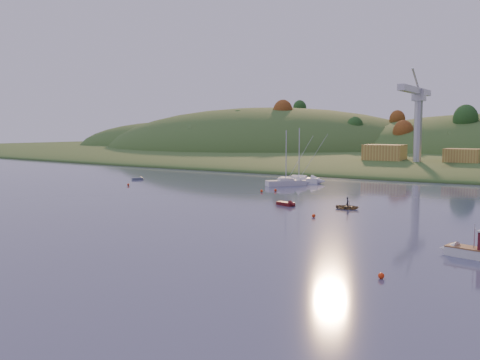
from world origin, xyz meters
The scene contains 22 objects.
ground centered at (0.00, 0.00, 0.00)m, with size 500.00×500.00×0.00m, color #3E4465.
far_shore centered at (0.00, 230.00, 0.00)m, with size 620.00×220.00×1.50m, color #395522.
shore_slope centered at (0.00, 165.00, 0.00)m, with size 640.00×150.00×7.00m, color #395522.
hill_left_far centered at (-160.00, 215.00, 0.00)m, with size 120.00×100.00×32.00m, color #395522.
hill_left centered at (-90.00, 200.00, 0.00)m, with size 170.00×140.00×44.00m, color #395522.
hillside_trees centered at (0.00, 185.00, 0.00)m, with size 280.00×50.00×32.00m, color #19471A, non-canonical shape.
wharf centered at (5.00, 122.00, 1.20)m, with size 42.00×16.00×2.40m, color slate.
shed_west centered at (-8.00, 123.00, 4.80)m, with size 11.00×8.00×4.80m, color #A17535.
shed_east centered at (13.00, 124.00, 4.40)m, with size 9.00×7.00×4.00m, color #A17535.
dock_crane centered at (2.00, 118.39, 17.17)m, with size 3.20×28.00×20.30m.
fishing_boat centered at (31.11, 22.00, 0.79)m, with size 5.88×2.96×3.60m.
sailboat_near centered at (-11.69, 68.18, 0.74)m, with size 7.33×7.85×11.48m.
sailboat_far centered at (-11.91, 74.78, 0.77)m, with size 8.95×4.25×11.95m.
canoe centered at (10.83, 44.30, 0.36)m, with size 2.45×3.43×0.71m, color olive.
paddler centered at (10.83, 44.30, 0.75)m, with size 0.54×0.36×1.49m, color black.
red_tender centered at (2.04, 42.54, 0.25)m, with size 3.79×2.41×1.22m.
grey_dinghy centered at (-46.75, 62.08, 0.22)m, with size 2.48×2.98×1.07m.
buoy_0 centered at (26.43, 10.63, 0.25)m, with size 0.50×0.50×0.50m, color red.
buoy_1 centered at (9.79, 34.60, 0.25)m, with size 0.50×0.50×0.50m, color red.
buoy_2 centered at (-39.28, 50.63, 0.25)m, with size 0.50×0.50×0.50m, color red.
buoy_3 centered at (-10.24, 55.57, 0.25)m, with size 0.50×0.50×0.50m, color red.
buoy_4 centered at (-8.60, 57.94, 0.25)m, with size 0.50×0.50×0.50m, color red.
Camera 1 is at (38.93, -30.11, 11.79)m, focal length 40.00 mm.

